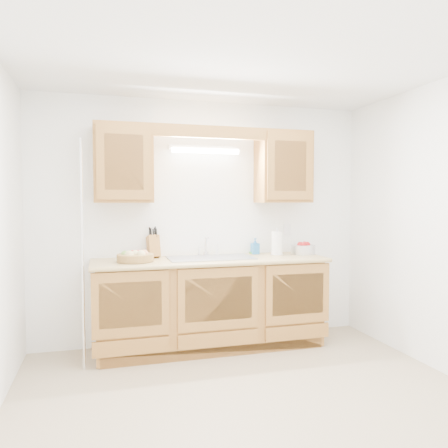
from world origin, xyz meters
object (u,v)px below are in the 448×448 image
object	(u,v)px
paper_towel	(277,244)
knife_block	(153,246)
apple_bowl	(303,249)
fruit_basket	(135,257)

from	to	relation	value
paper_towel	knife_block	bearing A→B (deg)	172.57
apple_bowl	paper_towel	bearing A→B (deg)	-178.53
fruit_basket	knife_block	size ratio (longest dim) A/B	1.12
paper_towel	apple_bowl	xyz separation A→B (m)	(0.30, 0.01, -0.06)
knife_block	paper_towel	xyz separation A→B (m)	(1.27, -0.17, 0.01)
fruit_basket	knife_block	world-z (taller)	knife_block
fruit_basket	apple_bowl	xyz separation A→B (m)	(1.77, 0.11, 0.01)
knife_block	paper_towel	size ratio (longest dim) A/B	1.09
fruit_basket	apple_bowl	size ratio (longest dim) A/B	1.13
fruit_basket	knife_block	xyz separation A→B (m)	(0.20, 0.26, 0.07)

